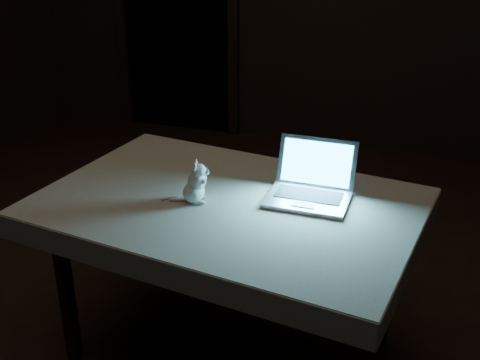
% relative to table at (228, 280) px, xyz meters
% --- Properties ---
extents(floor, '(5.00, 5.00, 0.00)m').
position_rel_table_xyz_m(floor, '(-0.24, 0.08, -0.35)').
color(floor, black).
rests_on(floor, ground).
extents(table, '(1.43, 1.03, 0.71)m').
position_rel_table_xyz_m(table, '(0.00, 0.00, 0.00)').
color(table, black).
rests_on(table, floor).
extents(tablecloth, '(1.49, 1.06, 0.10)m').
position_rel_table_xyz_m(tablecloth, '(0.06, -0.01, 0.31)').
color(tablecloth, beige).
rests_on(tablecloth, table).
extents(laptop, '(0.31, 0.27, 0.21)m').
position_rel_table_xyz_m(laptop, '(0.29, 0.08, 0.47)').
color(laptop, '#ADACB1').
rests_on(laptop, tablecloth).
extents(plush_mouse, '(0.13, 0.13, 0.16)m').
position_rel_table_xyz_m(plush_mouse, '(-0.12, -0.05, 0.44)').
color(plush_mouse, silver).
rests_on(plush_mouse, tablecloth).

